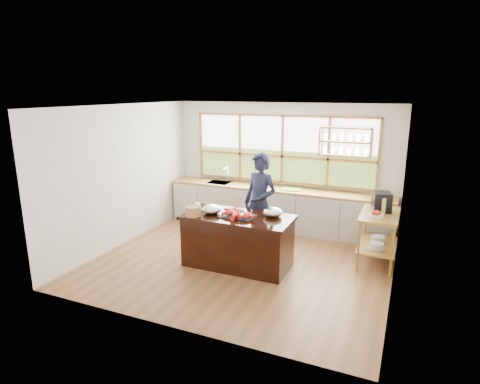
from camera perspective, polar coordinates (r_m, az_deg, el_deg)
The scene contains 18 objects.
ground_plane at distance 7.24m, azimuth 0.31°, elevation -9.77°, with size 5.00×5.00×0.00m, color brown.
room_shell at distance 7.18m, azimuth 2.12°, elevation 4.66°, with size 5.02×4.52×2.71m.
back_counter at distance 8.80m, azimuth 5.16°, elevation -2.25°, with size 4.90×0.63×0.90m.
right_shelf_unit at distance 7.37m, azimuth 19.10°, elevation -5.10°, with size 0.62×1.10×0.90m.
island at distance 6.90m, azimuth -0.34°, elevation -6.94°, with size 1.85×0.90×0.90m.
cook at distance 7.36m, azimuth 2.87°, elevation -1.63°, with size 0.68×0.45×1.87m, color #191D34.
potted_plant at distance 8.89m, azimuth 1.88°, elevation 1.93°, with size 0.16×0.11×0.30m, color slate.
cutting_board at distance 8.59m, azimuth 7.29°, elevation 0.41°, with size 0.40×0.30×0.01m, color #67C335.
espresso_machine at distance 7.38m, azimuth 19.49°, elevation -1.33°, with size 0.30×0.32×0.34m, color black.
wine_bottle at distance 7.21m, azimuth 19.76°, elevation -1.94°, with size 0.07×0.07×0.28m, color #A7AF55.
fruit_bowl at distance 7.04m, azimuth 18.76°, elevation -3.06°, with size 0.24×0.24×0.11m.
slate_board at distance 6.71m, azimuth -0.40°, elevation -3.43°, with size 0.55×0.40×0.02m, color black.
lobster_pile at distance 6.69m, azimuth -0.51°, elevation -3.05°, with size 0.55×0.48×0.08m.
mixing_bowl_left at distance 6.88m, azimuth -4.06°, elevation -2.49°, with size 0.33×0.33×0.16m, color silver.
mixing_bowl_right at distance 6.73m, azimuth 4.70°, elevation -2.89°, with size 0.33×0.33×0.16m, color silver.
wine_glass at distance 6.38m, azimuth 0.26°, elevation -2.95°, with size 0.08×0.08×0.22m.
wicker_basket at distance 6.77m, azimuth -6.72°, elevation -2.73°, with size 0.26×0.26×0.17m, color #B48C47.
parchment_roll at distance 7.20m, azimuth -5.97°, elevation -2.02°, with size 0.08×0.08×0.30m, color white.
Camera 1 is at (2.59, -6.08, 2.95)m, focal length 30.00 mm.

